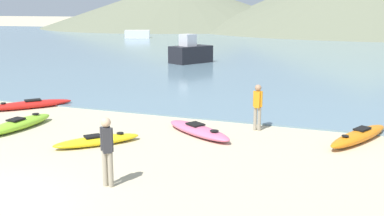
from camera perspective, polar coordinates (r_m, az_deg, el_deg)
bay_water at (r=50.77m, az=12.88°, el=7.69°), size 160.00×70.00×0.06m
far_hill_left at (r=102.74m, az=-1.70°, el=13.04°), size 60.26×60.26×10.06m
far_hill_midleft at (r=100.32m, az=16.13°, el=12.80°), size 51.33×51.33×10.80m
kayak_on_sand_0 at (r=13.76m, az=-11.95°, el=-4.06°), size 2.20×2.37×0.31m
kayak_on_sand_2 at (r=19.54m, az=-20.03°, el=0.40°), size 2.72×3.05×0.36m
kayak_on_sand_3 at (r=14.52m, az=0.79°, el=-2.84°), size 2.93×2.24×0.35m
kayak_on_sand_4 at (r=16.32m, az=-21.06°, el=-1.90°), size 0.80×2.92×0.39m
kayak_on_sand_5 at (r=14.74m, az=20.47°, el=-3.32°), size 1.93×3.28×0.40m
person_near_foreground at (r=10.34m, az=-10.75°, el=-4.94°), size 0.33×0.29×1.63m
person_near_waterline at (r=15.04m, az=8.34°, el=0.46°), size 0.32×0.23×1.56m
moored_boat_0 at (r=63.39m, az=-6.96°, el=9.30°), size 3.81×3.03×1.06m
moored_boat_1 at (r=33.60m, az=-0.20°, el=7.03°), size 2.86×3.46×2.13m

